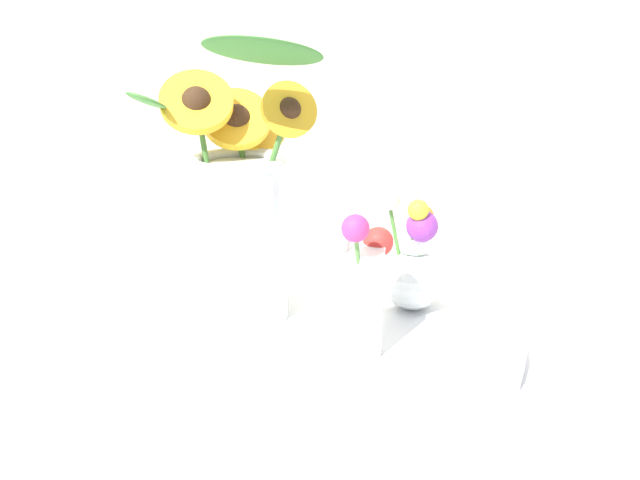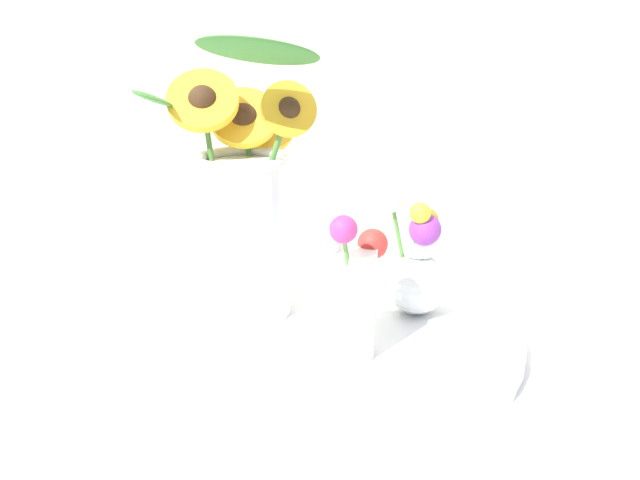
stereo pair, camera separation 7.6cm
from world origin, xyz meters
The scene contains 5 objects.
ground_plane centered at (0.00, 0.00, 0.00)m, with size 6.00×6.00×0.00m, color silver.
serving_tray centered at (-0.04, 0.12, 0.01)m, with size 0.51×0.51×0.02m.
mason_jar_sunflowers centered at (-0.13, 0.16, 0.16)m, with size 0.22×0.24×0.36m.
vase_small_center centered at (-0.02, 0.03, 0.10)m, with size 0.09×0.08×0.18m.
vase_bulb_right centered at (0.09, 0.12, 0.09)m, with size 0.09×0.08×0.17m.
Camera 2 is at (-0.15, -0.60, 0.39)m, focal length 35.00 mm.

